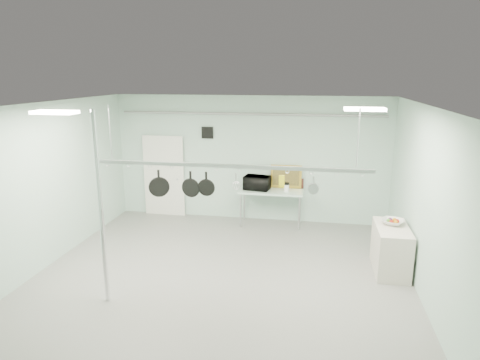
% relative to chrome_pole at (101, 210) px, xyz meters
% --- Properties ---
extents(floor, '(8.00, 8.00, 0.00)m').
position_rel_chrome_pole_xyz_m(floor, '(1.70, 0.60, -1.60)').
color(floor, gray).
rests_on(floor, ground).
extents(ceiling, '(7.00, 8.00, 0.02)m').
position_rel_chrome_pole_xyz_m(ceiling, '(1.70, 0.60, 1.59)').
color(ceiling, silver).
rests_on(ceiling, back_wall).
extents(back_wall, '(7.00, 0.02, 3.20)m').
position_rel_chrome_pole_xyz_m(back_wall, '(1.70, 4.59, 0.00)').
color(back_wall, '#A8CABC').
rests_on(back_wall, floor).
extents(right_wall, '(0.02, 8.00, 3.20)m').
position_rel_chrome_pole_xyz_m(right_wall, '(5.19, 0.60, 0.00)').
color(right_wall, '#A8CABC').
rests_on(right_wall, floor).
extents(door, '(1.10, 0.10, 2.20)m').
position_rel_chrome_pole_xyz_m(door, '(-0.60, 4.54, -0.55)').
color(door, silver).
rests_on(door, floor).
extents(wall_vent, '(0.30, 0.04, 0.30)m').
position_rel_chrome_pole_xyz_m(wall_vent, '(0.60, 4.57, 0.65)').
color(wall_vent, black).
rests_on(wall_vent, back_wall).
extents(conduit_pipe, '(6.60, 0.07, 0.07)m').
position_rel_chrome_pole_xyz_m(conduit_pipe, '(1.70, 4.50, 1.15)').
color(conduit_pipe, gray).
rests_on(conduit_pipe, back_wall).
extents(chrome_pole, '(0.08, 0.08, 3.20)m').
position_rel_chrome_pole_xyz_m(chrome_pole, '(0.00, 0.00, 0.00)').
color(chrome_pole, silver).
rests_on(chrome_pole, floor).
extents(prep_table, '(1.60, 0.70, 0.91)m').
position_rel_chrome_pole_xyz_m(prep_table, '(2.30, 4.20, -0.77)').
color(prep_table, silver).
rests_on(prep_table, floor).
extents(side_cabinet, '(0.60, 1.20, 0.90)m').
position_rel_chrome_pole_xyz_m(side_cabinet, '(4.85, 2.00, -1.15)').
color(side_cabinet, beige).
rests_on(side_cabinet, floor).
extents(pot_rack, '(4.80, 0.06, 1.00)m').
position_rel_chrome_pole_xyz_m(pot_rack, '(1.90, 0.90, 0.63)').
color(pot_rack, '#B7B7BC').
rests_on(pot_rack, ceiling).
extents(light_panel_left, '(0.65, 0.30, 0.05)m').
position_rel_chrome_pole_xyz_m(light_panel_left, '(-0.50, -0.20, 1.56)').
color(light_panel_left, white).
rests_on(light_panel_left, ceiling).
extents(light_panel_right, '(0.65, 0.30, 0.05)m').
position_rel_chrome_pole_xyz_m(light_panel_right, '(4.10, 1.20, 1.56)').
color(light_panel_right, white).
rests_on(light_panel_right, ceiling).
extents(microwave, '(0.68, 0.51, 0.34)m').
position_rel_chrome_pole_xyz_m(microwave, '(1.95, 4.20, -0.52)').
color(microwave, black).
rests_on(microwave, prep_table).
extents(coffee_canister, '(0.15, 0.15, 0.18)m').
position_rel_chrome_pole_xyz_m(coffee_canister, '(2.68, 4.14, -0.61)').
color(coffee_canister, white).
rests_on(coffee_canister, prep_table).
extents(painting_large, '(0.78, 0.13, 0.58)m').
position_rel_chrome_pole_xyz_m(painting_large, '(2.64, 4.50, -0.41)').
color(painting_large, gold).
rests_on(painting_large, prep_table).
extents(painting_small, '(0.30, 0.10, 0.25)m').
position_rel_chrome_pole_xyz_m(painting_small, '(2.94, 4.50, -0.57)').
color(painting_small, '#381913').
rests_on(painting_small, prep_table).
extents(fruit_bowl, '(0.54, 0.54, 0.10)m').
position_rel_chrome_pole_xyz_m(fruit_bowl, '(4.87, 2.15, -0.65)').
color(fruit_bowl, silver).
rests_on(fruit_bowl, side_cabinet).
extents(skillet_left, '(0.36, 0.19, 0.48)m').
position_rel_chrome_pole_xyz_m(skillet_left, '(0.65, 0.90, 0.25)').
color(skillet_left, black).
rests_on(skillet_left, pot_rack).
extents(skillet_mid, '(0.34, 0.11, 0.45)m').
position_rel_chrome_pole_xyz_m(skillet_mid, '(1.23, 0.90, 0.26)').
color(skillet_mid, black).
rests_on(skillet_mid, pot_rack).
extents(skillet_right, '(0.30, 0.06, 0.43)m').
position_rel_chrome_pole_xyz_m(skillet_right, '(1.51, 0.90, 0.27)').
color(skillet_right, black).
rests_on(skillet_right, pot_rack).
extents(whisk, '(0.15, 0.15, 0.29)m').
position_rel_chrome_pole_xyz_m(whisk, '(2.04, 0.90, 0.34)').
color(whisk, silver).
rests_on(whisk, pot_rack).
extents(grater, '(0.09, 0.05, 0.23)m').
position_rel_chrome_pole_xyz_m(grater, '(2.81, 0.90, 0.37)').
color(grater, gold).
rests_on(grater, pot_rack).
extents(saucepan, '(0.18, 0.10, 0.30)m').
position_rel_chrome_pole_xyz_m(saucepan, '(3.34, 0.90, 0.33)').
color(saucepan, silver).
rests_on(saucepan, pot_rack).
extents(fruit_cluster, '(0.24, 0.24, 0.09)m').
position_rel_chrome_pole_xyz_m(fruit_cluster, '(4.87, 2.15, -0.61)').
color(fruit_cluster, '#9E1A0E').
rests_on(fruit_cluster, fruit_bowl).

